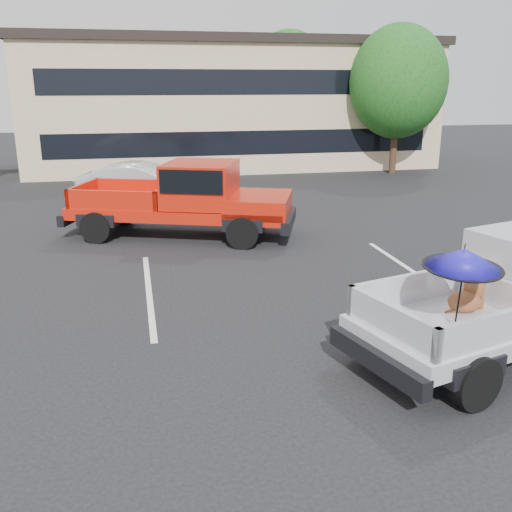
% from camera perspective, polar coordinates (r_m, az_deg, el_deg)
% --- Properties ---
extents(ground, '(90.00, 90.00, 0.00)m').
position_cam_1_polar(ground, '(10.70, 6.08, -6.08)').
color(ground, black).
rests_on(ground, ground).
extents(stripe_left, '(0.12, 5.00, 0.01)m').
position_cam_1_polar(stripe_left, '(12.07, -10.66, -3.54)').
color(stripe_left, silver).
rests_on(stripe_left, ground).
extents(stripe_right, '(0.12, 5.00, 0.01)m').
position_cam_1_polar(stripe_right, '(13.56, 15.55, -1.59)').
color(stripe_right, silver).
rests_on(stripe_right, ground).
extents(motel_building, '(20.40, 8.40, 6.30)m').
position_cam_1_polar(motel_building, '(30.77, -2.64, 15.12)').
color(motel_building, tan).
rests_on(motel_building, ground).
extents(tree_right, '(4.46, 4.46, 6.78)m').
position_cam_1_polar(tree_right, '(28.11, 14.03, 16.53)').
color(tree_right, '#332114').
rests_on(tree_right, ground).
extents(tree_back, '(4.68, 4.68, 7.11)m').
position_cam_1_polar(tree_back, '(34.57, 3.31, 17.31)').
color(tree_back, '#332114').
rests_on(tree_back, ground).
extents(red_pickup, '(6.70, 4.26, 2.09)m').
position_cam_1_polar(red_pickup, '(16.00, -6.17, 5.94)').
color(red_pickup, black).
rests_on(red_pickup, ground).
extents(silver_sedan, '(4.78, 2.94, 1.49)m').
position_cam_1_polar(silver_sedan, '(20.54, -11.23, 7.01)').
color(silver_sedan, '#BABBC2').
rests_on(silver_sedan, ground).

